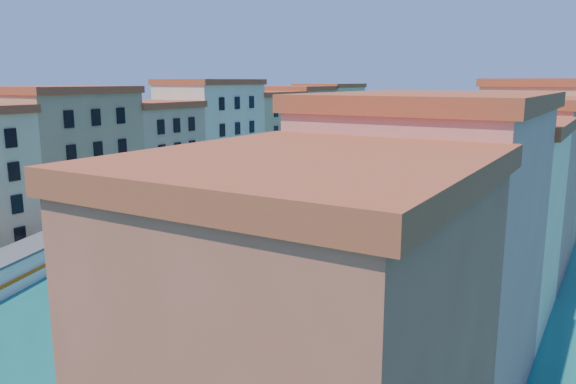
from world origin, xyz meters
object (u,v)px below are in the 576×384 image
object	(u,v)px
blue_dock	(219,356)
gondola_right	(200,302)
vaporetto_far	(342,189)
vaporetto_near	(16,267)
gondola_fore	(161,286)

from	to	relation	value
blue_dock	gondola_right	bearing A→B (deg)	151.72
vaporetto_far	gondola_right	distance (m)	55.04
vaporetto_near	vaporetto_far	distance (m)	59.24
vaporetto_far	blue_dock	xyz separation A→B (m)	(18.94, -60.92, -0.94)
gondola_fore	gondola_right	distance (m)	6.32
gondola_fore	blue_dock	world-z (taller)	gondola_fore
vaporetto_near	blue_dock	world-z (taller)	vaporetto_near
vaporetto_near	gondola_right	size ratio (longest dim) A/B	2.07
vaporetto_near	vaporetto_far	world-z (taller)	vaporetto_near
gondola_fore	vaporetto_near	bearing A→B (deg)	-153.46
gondola_right	blue_dock	bearing A→B (deg)	-16.27
vaporetto_near	gondola_fore	xyz separation A→B (m)	(15.05, 5.80, -1.04)
gondola_fore	gondola_right	world-z (taller)	gondola_right
blue_dock	vaporetto_far	bearing A→B (deg)	121.21
vaporetto_near	vaporetto_far	bearing A→B (deg)	61.03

